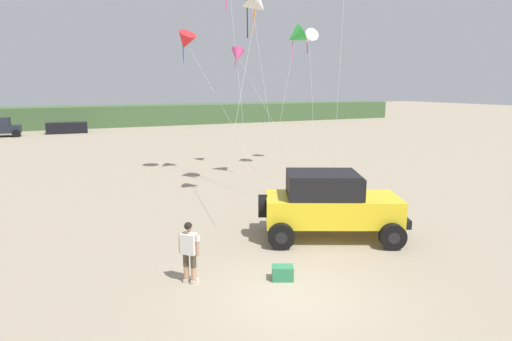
{
  "coord_description": "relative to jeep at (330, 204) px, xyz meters",
  "views": [
    {
      "loc": [
        -4.71,
        -8.11,
        5.02
      ],
      "look_at": [
        0.53,
        3.38,
        2.48
      ],
      "focal_mm": 29.12,
      "sensor_mm": 36.0,
      "label": 1
    }
  ],
  "objects": [
    {
      "name": "person_watching",
      "position": [
        -5.2,
        -1.29,
        -0.26
      ],
      "size": [
        0.47,
        0.48,
        1.67
      ],
      "color": "tan",
      "rests_on": "ground_plane"
    },
    {
      "name": "kite_red_delta",
      "position": [
        6.82,
        12.67,
        6.91
      ],
      "size": [
        2.06,
        4.2,
        8.69
      ],
      "color": "white",
      "rests_on": "ground_plane"
    },
    {
      "name": "dune_ridge",
      "position": [
        -3.9,
        46.96,
        0.12
      ],
      "size": [
        90.0,
        6.49,
        2.64
      ],
      "primitive_type": "cube",
      "color": "#426038",
      "rests_on": "ground_plane"
    },
    {
      "name": "kite_orange_streamer",
      "position": [
        -0.45,
        4.87,
        7.09
      ],
      "size": [
        3.43,
        3.1,
        8.99
      ],
      "color": "white",
      "rests_on": "ground_plane"
    },
    {
      "name": "kite_blue_swept",
      "position": [
        -1.45,
        12.18,
        6.32
      ],
      "size": [
        2.87,
        6.7,
        8.19
      ],
      "color": "red",
      "rests_on": "ground_plane"
    },
    {
      "name": "jeep",
      "position": [
        0.0,
        0.0,
        0.0
      ],
      "size": [
        5.0,
        3.97,
        2.26
      ],
      "color": "yellow",
      "rests_on": "ground_plane"
    },
    {
      "name": "cooler_box",
      "position": [
        -2.91,
        -2.13,
        -1.01
      ],
      "size": [
        0.66,
        0.56,
        0.38
      ],
      "primitive_type": "cube",
      "rotation": [
        0.0,
        0.0,
        -0.42
      ],
      "color": "#2D7F51",
      "rests_on": "ground_plane"
    },
    {
      "name": "distant_sedan",
      "position": [
        -7.8,
        39.52,
        -0.6
      ],
      "size": [
        4.28,
        1.91,
        1.2
      ],
      "primitive_type": "cube",
      "rotation": [
        0.0,
        0.0,
        -0.05
      ],
      "color": "black",
      "rests_on": "ground_plane"
    },
    {
      "name": "kite_black_sled",
      "position": [
        2.01,
        13.11,
        5.7
      ],
      "size": [
        3.18,
        4.01,
        7.47
      ],
      "color": "#E04C93",
      "rests_on": "ground_plane"
    },
    {
      "name": "kite_pink_ribbon",
      "position": [
        4.81,
        10.96,
        6.75
      ],
      "size": [
        3.31,
        2.69,
        8.74
      ],
      "color": "green",
      "rests_on": "ground_plane"
    },
    {
      "name": "ground_plane",
      "position": [
        -3.1,
        -3.04,
        -1.2
      ],
      "size": [
        220.0,
        220.0,
        0.0
      ],
      "primitive_type": "plane",
      "color": "gray"
    }
  ]
}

